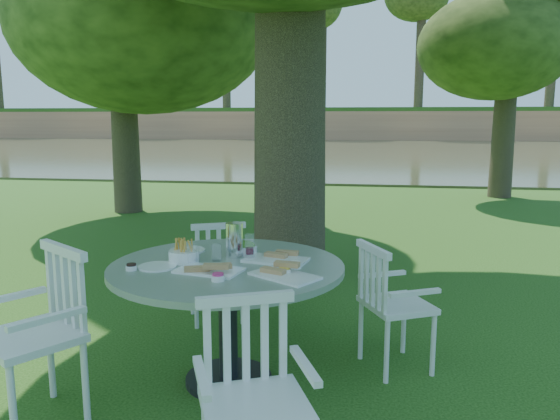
% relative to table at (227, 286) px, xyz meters
% --- Properties ---
extents(ground, '(140.00, 140.00, 0.00)m').
position_rel_table_xyz_m(ground, '(0.06, 1.53, -0.65)').
color(ground, '#153C0C').
rests_on(ground, ground).
extents(table, '(1.48, 1.48, 0.79)m').
position_rel_table_xyz_m(table, '(0.00, 0.00, 0.00)').
color(table, black).
rests_on(table, ground).
extents(chair_ne, '(0.56, 0.58, 0.87)m').
position_rel_table_xyz_m(chair_ne, '(1.00, 0.35, -0.14)').
color(chair_ne, silver).
rests_on(chair_ne, ground).
extents(chair_nw, '(0.57, 0.55, 0.87)m').
position_rel_table_xyz_m(chair_nw, '(-0.35, 1.00, -0.14)').
color(chair_nw, silver).
rests_on(chair_nw, ground).
extents(chair_sw, '(0.67, 0.66, 0.98)m').
position_rel_table_xyz_m(chair_sw, '(-0.90, -0.56, -0.07)').
color(chair_sw, silver).
rests_on(chair_sw, ground).
extents(chair_se, '(0.59, 0.57, 0.90)m').
position_rel_table_xyz_m(chair_se, '(0.36, -0.99, -0.12)').
color(chair_se, silver).
rests_on(chair_se, ground).
extents(tableware, '(1.19, 0.83, 0.23)m').
position_rel_table_xyz_m(tableware, '(-0.02, 0.05, 0.18)').
color(tableware, white).
rests_on(tableware, table).
extents(river, '(100.00, 28.00, 0.12)m').
position_rel_table_xyz_m(river, '(0.06, 24.53, -0.65)').
color(river, '#3A3D24').
rests_on(river, ground).
extents(far_bank, '(100.00, 18.00, 15.20)m').
position_rel_table_xyz_m(far_bank, '(0.34, 42.65, 6.60)').
color(far_bank, '#AB704F').
rests_on(far_bank, ground).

